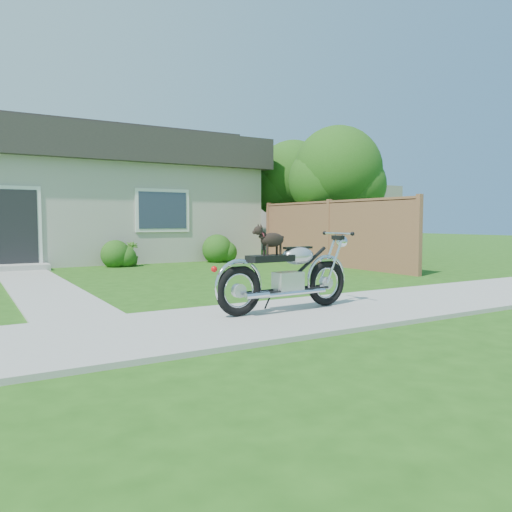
# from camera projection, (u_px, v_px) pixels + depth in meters

# --- Properties ---
(ground) EXTENTS (80.00, 80.00, 0.00)m
(ground) POSITION_uv_depth(u_px,v_px,m) (225.00, 324.00, 6.19)
(ground) COLOR #235114
(ground) RESTS_ON ground
(sidewalk) EXTENTS (24.00, 2.20, 0.04)m
(sidewalk) POSITION_uv_depth(u_px,v_px,m) (225.00, 322.00, 6.19)
(sidewalk) COLOR #9E9B93
(sidewalk) RESTS_ON ground
(walkway) EXTENTS (1.20, 8.00, 0.03)m
(walkway) POSITION_uv_depth(u_px,v_px,m) (39.00, 286.00, 9.71)
(walkway) COLOR #9E9B93
(walkway) RESTS_ON ground
(house) EXTENTS (12.60, 7.03, 4.50)m
(house) POSITION_uv_depth(u_px,v_px,m) (57.00, 194.00, 16.32)
(house) COLOR beige
(house) RESTS_ON ground
(fence) EXTENTS (0.12, 6.62, 1.90)m
(fence) POSITION_uv_depth(u_px,v_px,m) (329.00, 233.00, 14.26)
(fence) COLOR brown
(fence) RESTS_ON ground
(tree_near) EXTENTS (2.82, 2.79, 4.28)m
(tree_near) POSITION_uv_depth(u_px,v_px,m) (342.00, 175.00, 15.76)
(tree_near) COLOR #3D2B1C
(tree_near) RESTS_ON ground
(tree_far) EXTENTS (2.81, 2.78, 4.26)m
(tree_far) POSITION_uv_depth(u_px,v_px,m) (297.00, 182.00, 18.47)
(tree_far) COLOR #3D2B1C
(tree_far) RESTS_ON ground
(shrub_row) EXTENTS (9.86, 1.04, 1.04)m
(shrub_row) POSITION_uv_depth(u_px,v_px,m) (32.00, 255.00, 12.83)
(shrub_row) COLOR #234F15
(shrub_row) RESTS_ON ground
(potted_plant_right) EXTENTS (0.45, 0.45, 0.69)m
(potted_plant_right) POSITION_uv_depth(u_px,v_px,m) (131.00, 254.00, 14.20)
(potted_plant_right) COLOR #2E5B19
(potted_plant_right) RESTS_ON ground
(motorcycle_with_dog) EXTENTS (2.22, 0.60, 1.17)m
(motorcycle_with_dog) POSITION_uv_depth(u_px,v_px,m) (288.00, 274.00, 6.88)
(motorcycle_with_dog) COLOR black
(motorcycle_with_dog) RESTS_ON sidewalk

